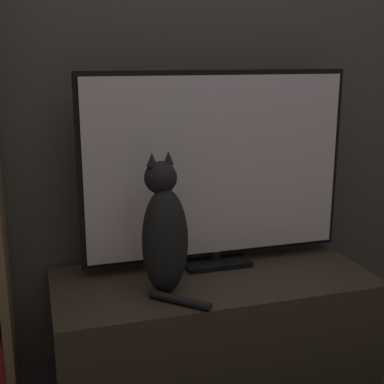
{
  "coord_description": "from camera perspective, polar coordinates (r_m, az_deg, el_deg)",
  "views": [
    {
      "loc": [
        -0.6,
        -0.82,
        1.24
      ],
      "look_at": [
        -0.08,
        0.93,
        0.77
      ],
      "focal_mm": 50.0,
      "sensor_mm": 36.0,
      "label": 1
    }
  ],
  "objects": [
    {
      "name": "cat",
      "position": [
        1.8,
        -2.99,
        -4.51
      ],
      "size": [
        0.21,
        0.28,
        0.49
      ],
      "rotation": [
        0.0,
        0.0,
        0.22
      ],
      "color": "black",
      "rests_on": "tv_stand"
    },
    {
      "name": "tv",
      "position": [
        2.01,
        2.56,
        2.4
      ],
      "size": [
        1.02,
        0.15,
        0.74
      ],
      "color": "black",
      "rests_on": "tv_stand"
    },
    {
      "name": "wall_back",
      "position": [
        2.13,
        -0.33,
        16.06
      ],
      "size": [
        4.8,
        0.05,
        2.6
      ],
      "color": "#47423D",
      "rests_on": "ground_plane"
    },
    {
      "name": "tv_stand",
      "position": [
        2.1,
        2.16,
        -14.56
      ],
      "size": [
        1.17,
        0.52,
        0.44
      ],
      "color": "#33281E",
      "rests_on": "ground_plane"
    }
  ]
}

